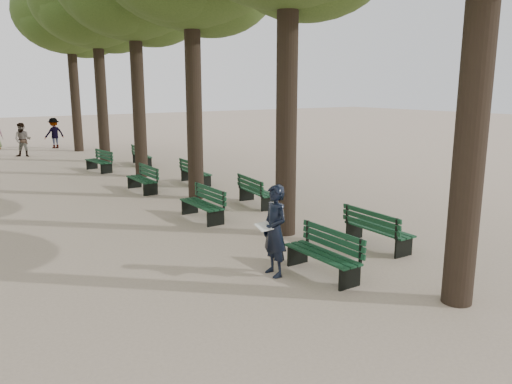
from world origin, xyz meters
TOP-DOWN VIEW (x-y plane):
  - ground at (0.00, 0.00)m, footprint 120.00×120.00m
  - tree_central_4 at (1.50, 18.00)m, footprint 6.00×6.00m
  - tree_central_5 at (1.50, 23.00)m, footprint 6.00×6.00m
  - bench_left_0 at (0.37, 0.27)m, footprint 0.57×1.80m
  - bench_left_1 at (0.37, 5.41)m, footprint 0.57×1.80m
  - bench_left_2 at (0.37, 10.03)m, footprint 0.57×1.80m
  - bench_left_3 at (0.37, 15.25)m, footprint 0.78×1.85m
  - bench_right_0 at (2.63, 0.90)m, footprint 0.61×1.81m
  - bench_right_1 at (2.63, 5.97)m, footprint 0.78×1.86m
  - bench_right_2 at (2.63, 10.27)m, footprint 0.62×1.82m
  - bench_right_3 at (2.63, 15.93)m, footprint 0.79×1.86m
  - man_with_map at (-0.40, 0.83)m, footprint 0.64×0.76m
  - pedestrian_b at (0.65, 25.20)m, footprint 1.24×0.62m
  - pedestrian_a at (-1.59, 22.16)m, footprint 0.94×0.75m

SIDE VIEW (x-z plane):
  - ground at x=0.00m, z-range 0.00..0.00m
  - bench_left_0 at x=0.37m, z-range -0.19..0.73m
  - bench_left_1 at x=0.37m, z-range -0.19..0.73m
  - bench_left_2 at x=0.37m, z-range -0.19..0.73m
  - bench_left_3 at x=0.37m, z-range -0.19..0.73m
  - bench_right_0 at x=2.63m, z-range -0.19..0.73m
  - bench_right_1 at x=2.63m, z-range -0.19..0.73m
  - bench_right_2 at x=2.63m, z-range -0.19..0.73m
  - bench_right_3 at x=2.63m, z-range -0.19..0.73m
  - pedestrian_a at x=-1.59m, z-range 0.00..1.81m
  - pedestrian_b at x=0.65m, z-range 0.00..1.83m
  - man_with_map at x=-0.40m, z-range 0.00..1.84m
  - tree_central_4 at x=1.50m, z-range 2.68..12.63m
  - tree_central_5 at x=1.50m, z-range 2.68..12.63m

